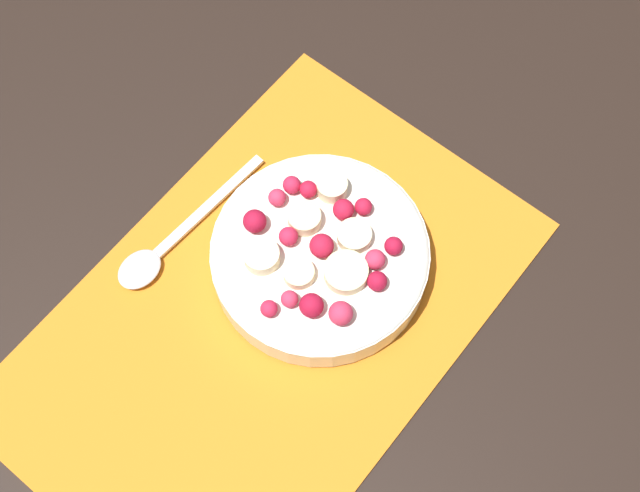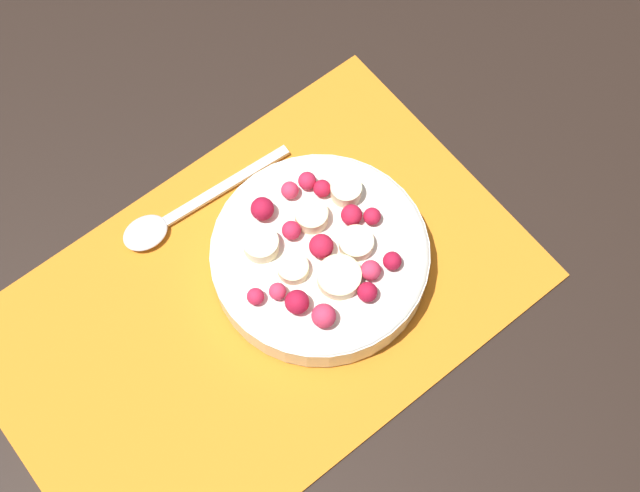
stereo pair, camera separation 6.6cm
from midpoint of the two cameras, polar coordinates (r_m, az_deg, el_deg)
The scene contains 4 objects.
ground_plane at distance 0.76m, azimuth -5.75°, elevation -4.77°, with size 3.00×3.00×0.00m, color black.
placemat at distance 0.76m, azimuth -5.77°, elevation -4.70°, with size 0.45×0.29×0.01m.
fruit_bowl at distance 0.75m, azimuth -2.49°, elevation -0.82°, with size 0.19×0.19×0.05m.
spoon at distance 0.79m, azimuth -12.46°, elevation -0.44°, with size 0.17×0.03×0.01m.
Camera 1 is at (-0.17, -0.19, 0.72)m, focal length 50.00 mm.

